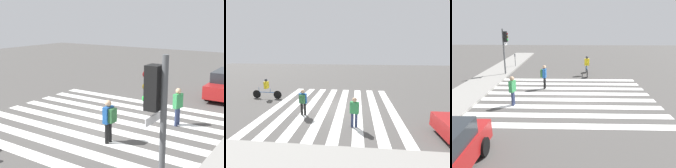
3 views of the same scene
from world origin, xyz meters
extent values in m
plane|color=#4C4947|center=(0.00, 0.00, 0.00)|extent=(60.00, 60.00, 0.00)
cube|color=gray|center=(0.00, 6.25, 0.07)|extent=(36.00, 2.50, 0.14)
cube|color=white|center=(-3.89, 0.00, 0.00)|extent=(0.54, 10.00, 0.01)
cube|color=white|center=(-2.78, 0.00, 0.00)|extent=(0.54, 10.00, 0.01)
cube|color=white|center=(-1.67, 0.00, 0.00)|extent=(0.54, 10.00, 0.01)
cube|color=white|center=(-0.56, 0.00, 0.00)|extent=(0.54, 10.00, 0.01)
cube|color=white|center=(0.56, 0.00, 0.00)|extent=(0.54, 10.00, 0.01)
cube|color=white|center=(1.67, 0.00, 0.00)|extent=(0.54, 10.00, 0.01)
cube|color=white|center=(2.78, 0.00, 0.00)|extent=(0.54, 10.00, 0.01)
cube|color=white|center=(3.89, 0.00, 0.00)|extent=(0.54, 10.00, 0.01)
cylinder|color=navy|center=(-1.57, 2.93, 0.38)|extent=(0.14, 0.14, 0.76)
cylinder|color=navy|center=(-1.37, 2.93, 0.38)|extent=(0.14, 0.14, 0.76)
cube|color=#338C4C|center=(-1.47, 2.93, 1.06)|extent=(0.48, 0.30, 0.60)
sphere|color=tan|center=(-1.47, 2.93, 1.48)|extent=(0.24, 0.24, 0.24)
cylinder|color=black|center=(1.53, 1.58, 0.38)|extent=(0.14, 0.14, 0.76)
cylinder|color=black|center=(1.73, 1.58, 0.38)|extent=(0.14, 0.14, 0.76)
cube|color=#1E5199|center=(1.63, 1.58, 1.05)|extent=(0.45, 0.22, 0.60)
sphere|color=tan|center=(1.63, 1.58, 1.47)|extent=(0.24, 0.24, 0.24)
cube|color=#2D6638|center=(1.62, 1.76, 1.05)|extent=(0.34, 0.17, 0.50)
cylinder|color=black|center=(6.47, -1.52, 0.33)|extent=(0.66, 0.05, 0.66)
cylinder|color=black|center=(4.70, -1.49, 0.33)|extent=(0.66, 0.05, 0.66)
cube|color=#1E4C8C|center=(5.59, -1.51, 0.51)|extent=(1.51, 0.06, 0.04)
cylinder|color=#1E4C8C|center=(5.28, -1.50, 0.67)|extent=(0.03, 0.03, 0.32)
cylinder|color=#1E4C8C|center=(6.25, -1.52, 0.71)|extent=(0.03, 0.03, 0.40)
cube|color=yellow|center=(5.59, -1.51, 1.11)|extent=(0.25, 0.40, 0.55)
sphere|color=#333338|center=(5.59, -1.51, 1.50)|extent=(0.22, 0.22, 0.22)
cylinder|color=black|center=(-6.09, 2.74, 0.32)|extent=(0.64, 0.21, 0.64)
camera|label=1|loc=(10.32, 7.57, 4.47)|focal=50.00mm
camera|label=2|loc=(-1.54, 11.37, 4.07)|focal=28.00mm
camera|label=3|loc=(-12.46, -0.15, 4.36)|focal=35.00mm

